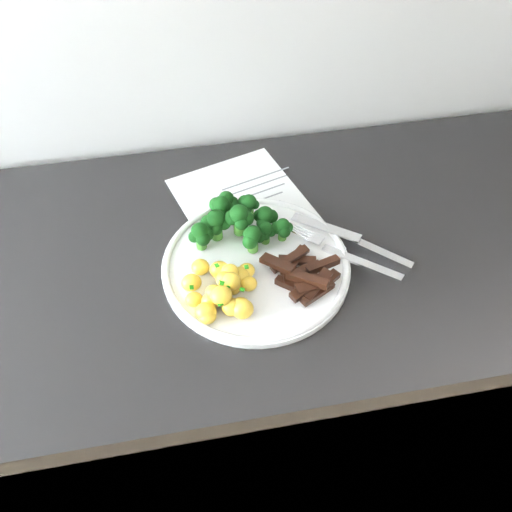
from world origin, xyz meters
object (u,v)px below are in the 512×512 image
object	(u,v)px
broccoli	(238,220)
recipe_paper	(251,213)
beef_strips	(305,276)
plate	(256,265)
potatoes	(223,290)
fork	(345,254)
counter	(289,376)
knife	(366,246)

from	to	relation	value
broccoli	recipe_paper	bearing A→B (deg)	61.36
broccoli	beef_strips	xyz separation A→B (m)	(0.09, -0.11, -0.02)
recipe_paper	plate	size ratio (longest dim) A/B	1.13
potatoes	recipe_paper	bearing A→B (deg)	67.78
recipe_paper	fork	world-z (taller)	fork
counter	beef_strips	bearing A→B (deg)	-100.04
fork	recipe_paper	bearing A→B (deg)	133.28
beef_strips	fork	distance (m)	0.08
counter	knife	world-z (taller)	knife
fork	knife	bearing A→B (deg)	23.12
potatoes	beef_strips	xyz separation A→B (m)	(0.13, 0.01, -0.01)
beef_strips	knife	xyz separation A→B (m)	(0.12, 0.05, -0.01)
broccoli	knife	distance (m)	0.21
plate	fork	world-z (taller)	fork
potatoes	fork	bearing A→B (deg)	11.70
plate	potatoes	world-z (taller)	potatoes
recipe_paper	plate	distance (m)	0.12
counter	plate	size ratio (longest dim) A/B	7.66
plate	potatoes	bearing A→B (deg)	-137.46
counter	knife	distance (m)	0.45
fork	knife	size ratio (longest dim) A/B	0.91
beef_strips	knife	bearing A→B (deg)	23.84
broccoli	potatoes	distance (m)	0.13
recipe_paper	fork	size ratio (longest dim) A/B	2.13
broccoli	plate	bearing A→B (deg)	-74.80
beef_strips	knife	size ratio (longest dim) A/B	0.73
plate	broccoli	xyz separation A→B (m)	(-0.02, 0.07, 0.04)
recipe_paper	broccoli	size ratio (longest dim) A/B	2.00
plate	beef_strips	xyz separation A→B (m)	(0.07, -0.05, 0.01)
broccoli	knife	bearing A→B (deg)	-16.77
plate	fork	distance (m)	0.14
recipe_paper	beef_strips	xyz separation A→B (m)	(0.05, -0.17, 0.02)
potatoes	broccoli	bearing A→B (deg)	71.06
potatoes	beef_strips	distance (m)	0.13
fork	counter	bearing A→B (deg)	146.11
plate	knife	xyz separation A→B (m)	(0.18, 0.01, 0.00)
knife	counter	bearing A→B (deg)	167.59
knife	plate	bearing A→B (deg)	-178.37
counter	knife	size ratio (longest dim) A/B	13.16
counter	beef_strips	xyz separation A→B (m)	(-0.01, -0.07, 0.45)
recipe_paper	broccoli	bearing A→B (deg)	-118.64
recipe_paper	plate	xyz separation A→B (m)	(-0.01, -0.12, 0.01)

